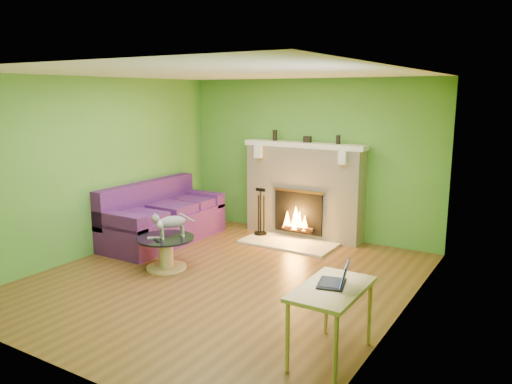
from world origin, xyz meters
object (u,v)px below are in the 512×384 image
at_px(cat, 172,225).
at_px(desk, 331,296).
at_px(coffee_table, 166,251).
at_px(sofa, 161,218).

bearing_deg(cat, desk, 10.98).
xyz_separation_m(coffee_table, cat, (0.08, 0.05, 0.37)).
distance_m(sofa, cat, 1.41).
height_order(sofa, desk, sofa).
relative_size(coffee_table, desk, 0.85).
xyz_separation_m(sofa, cat, (1.04, -0.92, 0.25)).
relative_size(sofa, coffee_table, 2.71).
distance_m(sofa, coffee_table, 1.37).
bearing_deg(desk, cat, 158.93).
height_order(coffee_table, desk, desk).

